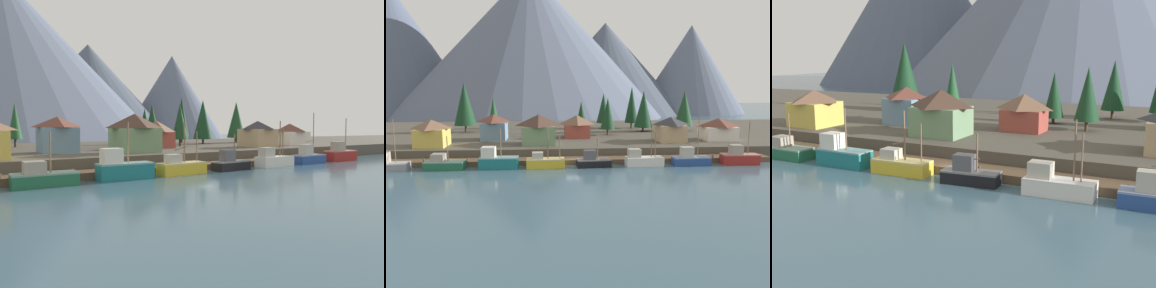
{
  "view_description": "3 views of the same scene",
  "coord_description": "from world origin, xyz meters",
  "views": [
    {
      "loc": [
        -32.67,
        -44.64,
        6.71
      ],
      "look_at": [
        -0.45,
        2.87,
        4.05
      ],
      "focal_mm": 33.81,
      "sensor_mm": 36.0,
      "label": 1
    },
    {
      "loc": [
        -4.21,
        -69.05,
        15.65
      ],
      "look_at": [
        1.13,
        1.26,
        3.94
      ],
      "focal_mm": 34.26,
      "sensor_mm": 36.0,
      "label": 2
    },
    {
      "loc": [
        25.51,
        -45.65,
        14.2
      ],
      "look_at": [
        1.41,
        1.57,
        3.64
      ],
      "focal_mm": 43.72,
      "sensor_mm": 36.0,
      "label": 3
    }
  ],
  "objects": [
    {
      "name": "fishing_boat_yellow",
      "position": [
        -5.35,
        -1.54,
        1.08
      ],
      "size": [
        7.18,
        2.81,
        7.51
      ],
      "rotation": [
        0.0,
        0.0,
        0.03
      ],
      "color": "gold",
      "rests_on": "ground_plane"
    },
    {
      "name": "dock",
      "position": [
        0.0,
        1.99,
        0.5
      ],
      "size": [
        80.0,
        4.0,
        1.6
      ],
      "color": "brown",
      "rests_on": "ground_plane"
    },
    {
      "name": "mountain_east_peak",
      "position": [
        26.17,
        134.34,
        23.94
      ],
      "size": [
        86.85,
        86.85,
        47.88
      ],
      "primitive_type": "cone",
      "color": "#475160",
      "rests_on": "ground_plane"
    },
    {
      "name": "house_green",
      "position": [
        -6.75,
        10.58,
        5.82
      ],
      "size": [
        7.36,
        6.53,
        6.49
      ],
      "color": "#6B8E66",
      "rests_on": "shoreline_bank"
    },
    {
      "name": "conifer_far_left",
      "position": [
        33.15,
        30.76,
        8.75
      ],
      "size": [
        5.09,
        5.09,
        11.16
      ],
      "color": "#4C3823",
      "rests_on": "shoreline_bank"
    },
    {
      "name": "fishing_boat_blue",
      "position": [
        22.73,
        -1.49,
        1.19
      ],
      "size": [
        7.17,
        2.73,
        9.43
      ],
      "rotation": [
        0.0,
        0.0,
        0.03
      ],
      "color": "navy",
      "rests_on": "ground_plane"
    },
    {
      "name": "conifer_back_right",
      "position": [
        11.61,
        39.19,
        8.35
      ],
      "size": [
        4.06,
        4.06,
        10.21
      ],
      "color": "#4C3823",
      "rests_on": "shoreline_bank"
    },
    {
      "name": "house_white",
      "position": [
        35.14,
        13.74,
        5.1
      ],
      "size": [
        7.62,
        6.87,
        5.08
      ],
      "color": "silver",
      "rests_on": "shoreline_bank"
    },
    {
      "name": "house_blue",
      "position": [
        -17.43,
        17.91,
        5.56
      ],
      "size": [
        6.0,
        6.33,
        6.0
      ],
      "color": "#6689A8",
      "rests_on": "shoreline_bank"
    },
    {
      "name": "fishing_boat_grey",
      "position": [
        -33.78,
        -1.82,
        1.1
      ],
      "size": [
        7.14,
        3.33,
        9.36
      ],
      "rotation": [
        0.0,
        0.0,
        0.06
      ],
      "color": "gray",
      "rests_on": "ground_plane"
    },
    {
      "name": "conifer_near_left",
      "position": [
        -27.2,
        31.94,
        10.16
      ],
      "size": [
        5.92,
        5.92,
        13.37
      ],
      "color": "#4C3823",
      "rests_on": "shoreline_bank"
    },
    {
      "name": "conifer_back_left",
      "position": [
        10.5,
        23.82,
        7.99
      ],
      "size": [
        3.71,
        3.71,
        9.5
      ],
      "color": "#4C3823",
      "rests_on": "shoreline_bank"
    },
    {
      "name": "fishing_boat_white",
      "position": [
        13.35,
        -1.55,
        1.17
      ],
      "size": [
        7.16,
        2.82,
        7.79
      ],
      "rotation": [
        0.0,
        0.0,
        0.02
      ],
      "color": "silver",
      "rests_on": "ground_plane"
    },
    {
      "name": "conifer_centre",
      "position": [
        19.73,
        37.55,
        9.45
      ],
      "size": [
        3.91,
        3.91,
        12.26
      ],
      "color": "#4C3823",
      "rests_on": "shoreline_bank"
    },
    {
      "name": "fishing_boat_black",
      "position": [
        3.75,
        -1.65,
        1.08
      ],
      "size": [
        6.54,
        3.02,
        5.61
      ],
      "rotation": [
        0.0,
        0.0,
        0.09
      ],
      "color": "black",
      "rests_on": "ground_plane"
    },
    {
      "name": "conifer_mid_left",
      "position": [
        4.08,
        28.48,
        7.24
      ],
      "size": [
        3.32,
        3.32,
        8.46
      ],
      "color": "#4C3823",
      "rests_on": "shoreline_bank"
    },
    {
      "name": "house_tan",
      "position": [
        23.21,
        12.33,
        5.36
      ],
      "size": [
        6.32,
        6.82,
        5.6
      ],
      "color": "tan",
      "rests_on": "shoreline_bank"
    },
    {
      "name": "ground_plane",
      "position": [
        0.0,
        20.0,
        -0.5
      ],
      "size": [
        400.0,
        400.0,
        1.0
      ],
      "primitive_type": "cube",
      "color": "#3D5B6B"
    },
    {
      "name": "mountain_west_peak",
      "position": [
        -89.56,
        136.93,
        35.47
      ],
      "size": [
        89.35,
        89.35,
        70.94
      ],
      "primitive_type": "cone",
      "color": "#4C566B",
      "rests_on": "ground_plane"
    },
    {
      "name": "house_yellow",
      "position": [
        -29.08,
        9.25,
        5.4
      ],
      "size": [
        6.4,
        6.68,
        5.68
      ],
      "color": "gold",
      "rests_on": "shoreline_bank"
    },
    {
      "name": "mountain_far_ridge",
      "position": [
        72.82,
        130.92,
        23.38
      ],
      "size": [
        58.39,
        58.39,
        46.76
      ],
      "primitive_type": "cone",
      "color": "slate",
      "rests_on": "ground_plane"
    },
    {
      "name": "mountain_central_peak",
      "position": [
        -14.17,
        126.1,
        35.96
      ],
      "size": [
        136.64,
        136.64,
        71.93
      ],
      "primitive_type": "cone",
      "color": "slate",
      "rests_on": "ground_plane"
    },
    {
      "name": "fishing_boat_teal",
      "position": [
        -14.2,
        -1.58,
        1.49
      ],
      "size": [
        7.17,
        2.9,
        7.38
      ],
      "rotation": [
        0.0,
        0.0,
        -0.03
      ],
      "color": "#196B70",
      "rests_on": "ground_plane"
    },
    {
      "name": "conifer_near_right",
      "position": [
        -20.77,
        39.79,
        8.0
      ],
      "size": [
        2.92,
        2.92,
        9.37
      ],
      "color": "#4C3823",
      "rests_on": "shoreline_bank"
    },
    {
      "name": "house_red",
      "position": [
        2.23,
        19.52,
        5.34
      ],
      "size": [
        6.39,
        4.93,
        5.54
      ],
      "color": "#9E4238",
      "rests_on": "shoreline_bank"
    },
    {
      "name": "shoreline_bank",
      "position": [
        0.0,
        32.0,
        1.25
      ],
      "size": [
        400.0,
        56.0,
        2.5
      ],
      "primitive_type": "cube",
      "color": "#4C473D",
      "rests_on": "ground_plane"
    },
    {
      "name": "fishing_boat_green",
      "position": [
        -23.84,
        -1.66,
        1.05
      ],
      "size": [
        7.17,
        3.04,
        6.17
      ],
      "rotation": [
        0.0,
        0.0,
        -0.02
      ],
      "color": "#1E5B3D",
      "rests_on": "ground_plane"
    },
    {
      "name": "fishing_boat_red",
      "position": [
        32.5,
        -1.55,
        1.37
      ],
      "size": [
        7.23,
        2.86,
        8.51
      ],
      "rotation": [
        0.0,
        0.0,
        -0.06
      ],
      "color": "maroon",
      "rests_on": "ground_plane"
    },
    {
      "name": "conifer_mid_right",
      "position": [
        21.39,
        30.1,
        8.67
      ],
      "size": [
        4.98,
        4.98,
        11.15
      ],
      "color": "#4C3823",
      "rests_on": "shoreline_bank"
    }
  ]
}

